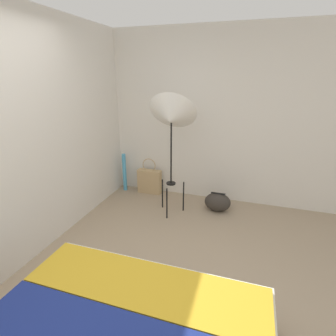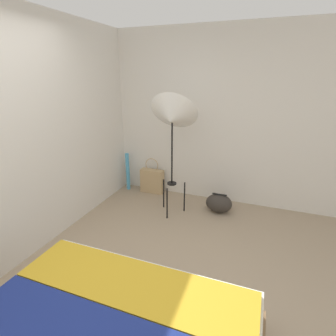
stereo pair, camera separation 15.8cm
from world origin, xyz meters
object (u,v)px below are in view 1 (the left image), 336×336
object	(u,v)px
photo_umbrella	(171,117)
tote_bag	(149,181)
duffel_bag	(218,202)
paper_roll	(125,172)

from	to	relation	value
photo_umbrella	tote_bag	world-z (taller)	photo_umbrella
photo_umbrella	duffel_bag	xyz separation A→B (m)	(0.65, 0.25, -1.26)
photo_umbrella	tote_bag	size ratio (longest dim) A/B	2.81
photo_umbrella	paper_roll	bearing A→B (deg)	153.09
tote_bag	duffel_bag	distance (m)	1.24
photo_umbrella	paper_roll	xyz separation A→B (m)	(-1.00, 0.51, -1.07)
tote_bag	duffel_bag	size ratio (longest dim) A/B	1.60
photo_umbrella	duffel_bag	distance (m)	1.44
tote_bag	duffel_bag	xyz separation A→B (m)	(1.20, -0.28, -0.07)
tote_bag	paper_roll	distance (m)	0.47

